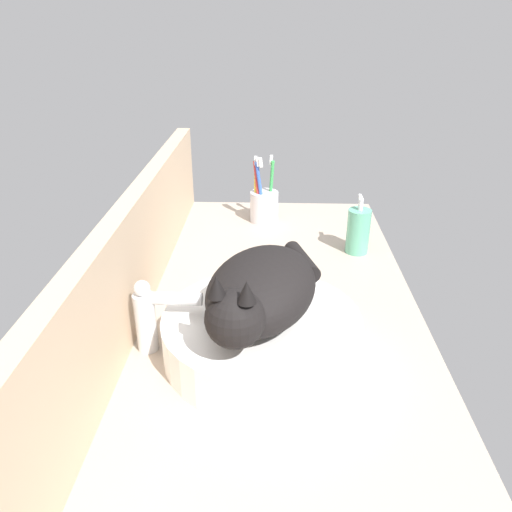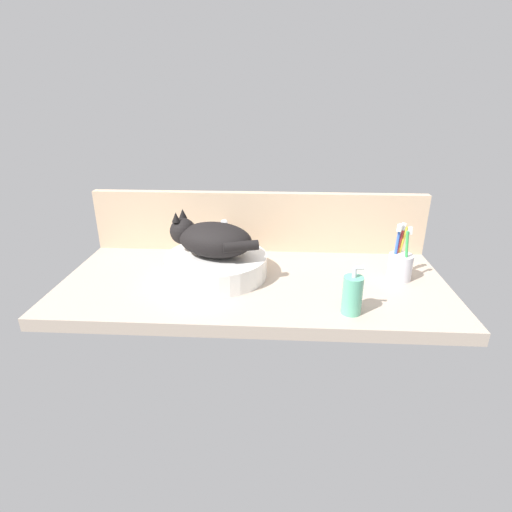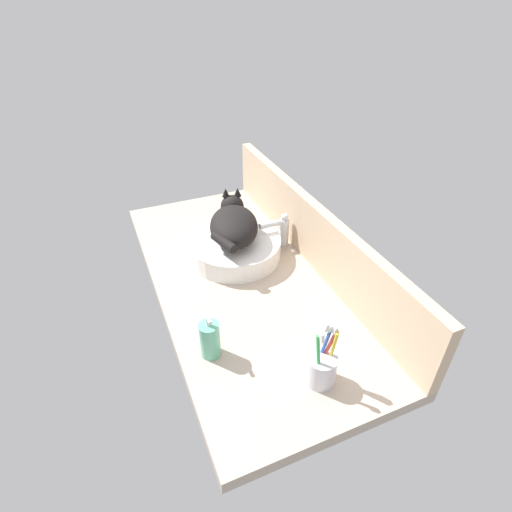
% 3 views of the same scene
% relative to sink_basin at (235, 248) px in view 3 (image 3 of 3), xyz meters
% --- Properties ---
extents(ground_plane, '(1.25, 0.58, 0.04)m').
position_rel_sink_basin_xyz_m(ground_plane, '(0.13, -0.02, -0.06)').
color(ground_plane, '#B2A08E').
extents(backsplash_panel, '(1.25, 0.04, 0.23)m').
position_rel_sink_basin_xyz_m(backsplash_panel, '(0.13, 0.25, 0.08)').
color(backsplash_panel, '#CCAD8C').
rests_on(backsplash_panel, ground_plane).
extents(sink_basin, '(0.34, 0.34, 0.07)m').
position_rel_sink_basin_xyz_m(sink_basin, '(0.00, 0.00, 0.00)').
color(sink_basin, white).
rests_on(sink_basin, ground_plane).
extents(cat, '(0.30, 0.24, 0.14)m').
position_rel_sink_basin_xyz_m(cat, '(-0.01, 0.00, 0.09)').
color(cat, black).
rests_on(cat, sink_basin).
extents(faucet, '(0.04, 0.12, 0.14)m').
position_rel_sink_basin_xyz_m(faucet, '(0.00, 0.19, 0.04)').
color(faucet, silver).
rests_on(faucet, ground_plane).
extents(soap_dispenser, '(0.06, 0.06, 0.14)m').
position_rel_sink_basin_xyz_m(soap_dispenser, '(0.41, -0.22, 0.02)').
color(soap_dispenser, '#60B793').
rests_on(soap_dispenser, ground_plane).
extents(toothbrush_cup, '(0.08, 0.08, 0.19)m').
position_rel_sink_basin_xyz_m(toothbrush_cup, '(0.61, 0.01, 0.01)').
color(toothbrush_cup, silver).
rests_on(toothbrush_cup, ground_plane).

